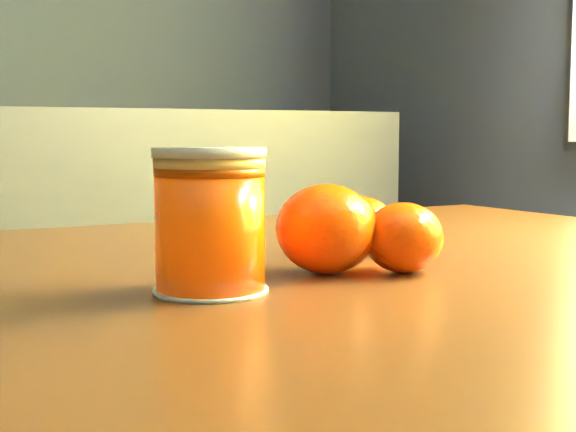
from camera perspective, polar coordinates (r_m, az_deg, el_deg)
name	(u,v)px	position (r m, az deg, el deg)	size (l,w,h in m)	color
table	(274,393)	(0.63, -1.02, -12.47)	(1.03, 0.75, 0.75)	#5C3217
juice_glass	(210,221)	(0.51, -5.56, -0.39)	(0.07, 0.07, 0.09)	#FF4A05
orange_front	(327,229)	(0.58, 2.76, -0.91)	(0.07, 0.07, 0.07)	#F64904
orange_back	(362,225)	(0.68, 5.27, -0.67)	(0.06, 0.06, 0.05)	#F64904
orange_extra	(403,238)	(0.59, 8.20, -1.53)	(0.06, 0.06, 0.05)	#F64904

